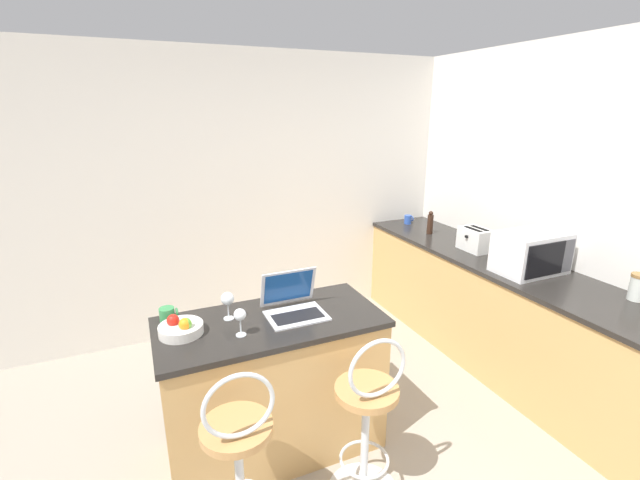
{
  "coord_description": "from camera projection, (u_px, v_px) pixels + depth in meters",
  "views": [
    {
      "loc": [
        -1.05,
        -1.28,
        2.09
      ],
      "look_at": [
        0.36,
        1.94,
        1.0
      ],
      "focal_mm": 24.0,
      "sensor_mm": 36.0,
      "label": 1
    }
  ],
  "objects": [
    {
      "name": "wine_glass_short",
      "position": [
        240.0,
        316.0,
        2.3
      ],
      "size": [
        0.07,
        0.07,
        0.16
      ],
      "color": "silver",
      "rests_on": "breakfast_bar"
    },
    {
      "name": "mug_green",
      "position": [
        168.0,
        315.0,
        2.47
      ],
      "size": [
        0.1,
        0.09,
        0.09
      ],
      "color": "#338447",
      "rests_on": "breakfast_bar"
    },
    {
      "name": "wine_glass_tall",
      "position": [
        228.0,
        299.0,
        2.48
      ],
      "size": [
        0.08,
        0.08,
        0.17
      ],
      "color": "silver",
      "rests_on": "breakfast_bar"
    },
    {
      "name": "counter_right",
      "position": [
        501.0,
        314.0,
        3.55
      ],
      "size": [
        0.68,
        3.14,
        0.9
      ],
      "color": "tan",
      "rests_on": "ground_plane"
    },
    {
      "name": "pepper_mill",
      "position": [
        430.0,
        223.0,
        4.2
      ],
      "size": [
        0.06,
        0.06,
        0.23
      ],
      "color": "#331E14",
      "rests_on": "counter_right"
    },
    {
      "name": "bar_stool_near",
      "position": [
        240.0,
        465.0,
        2.0
      ],
      "size": [
        0.4,
        0.4,
        1.03
      ],
      "color": "silver",
      "rests_on": "ground_plane"
    },
    {
      "name": "bar_stool_far",
      "position": [
        367.0,
        423.0,
        2.27
      ],
      "size": [
        0.4,
        0.4,
        1.03
      ],
      "color": "silver",
      "rests_on": "ground_plane"
    },
    {
      "name": "wall_back",
      "position": [
        256.0,
        195.0,
        4.07
      ],
      "size": [
        12.0,
        0.06,
        2.6
      ],
      "color": "silver",
      "rests_on": "ground_plane"
    },
    {
      "name": "toaster",
      "position": [
        475.0,
        239.0,
        3.71
      ],
      "size": [
        0.2,
        0.27,
        0.2
      ],
      "color": "silver",
      "rests_on": "counter_right"
    },
    {
      "name": "microwave",
      "position": [
        531.0,
        253.0,
        3.19
      ],
      "size": [
        0.51,
        0.33,
        0.31
      ],
      "color": "silver",
      "rests_on": "counter_right"
    },
    {
      "name": "breakfast_bar",
      "position": [
        273.0,
        385.0,
        2.64
      ],
      "size": [
        1.32,
        0.63,
        0.9
      ],
      "color": "tan",
      "rests_on": "ground_plane"
    },
    {
      "name": "fruit_bowl",
      "position": [
        181.0,
        328.0,
        2.33
      ],
      "size": [
        0.24,
        0.24,
        0.11
      ],
      "color": "silver",
      "rests_on": "breakfast_bar"
    },
    {
      "name": "laptop",
      "position": [
        293.0,
        303.0,
        2.58
      ],
      "size": [
        0.35,
        0.31,
        0.25
      ],
      "color": "silver",
      "rests_on": "breakfast_bar"
    },
    {
      "name": "mug_blue",
      "position": [
        408.0,
        219.0,
        4.59
      ],
      "size": [
        0.09,
        0.08,
        0.09
      ],
      "color": "#2D51AD",
      "rests_on": "counter_right"
    },
    {
      "name": "storage_jar",
      "position": [
        638.0,
        287.0,
        2.74
      ],
      "size": [
        0.1,
        0.1,
        0.18
      ],
      "color": "silver",
      "rests_on": "counter_right"
    }
  ]
}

